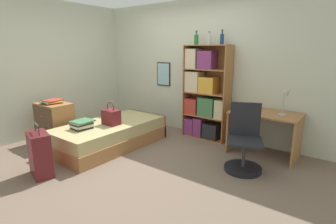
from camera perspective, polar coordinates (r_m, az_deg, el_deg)
name	(u,v)px	position (r m, az deg, el deg)	size (l,w,h in m)	color
ground_plane	(136,154)	(4.39, -7.04, -9.07)	(14.00, 14.00, 0.00)	#756051
wall_back	(191,68)	(5.35, 4.96, 9.47)	(10.00, 0.09, 2.60)	beige
wall_left	(56,68)	(5.80, -23.24, 8.76)	(0.06, 10.00, 2.60)	beige
bed	(111,134)	(4.75, -12.31, -4.77)	(0.98, 1.95, 0.43)	#A36B3D
handbag	(111,117)	(4.54, -12.28, -1.06)	(0.29, 0.20, 0.39)	maroon
book_stack_on_bed	(82,125)	(4.45, -18.23, -2.61)	(0.32, 0.36, 0.13)	#232328
suitcase	(40,154)	(3.97, -26.10, -8.26)	(0.47, 0.34, 0.73)	#5B191E
dresser	(55,123)	(5.19, -23.40, -2.21)	(0.65, 0.46, 0.73)	#A36B3D
magazine_pile_on_dresser	(52,101)	(5.11, -23.89, 2.11)	(0.33, 0.37, 0.06)	#7A336B
bookcase	(204,96)	(4.99, 7.76, 3.43)	(0.86, 0.34, 1.75)	#A36B3D
bottle_green	(196,39)	(5.02, 6.19, 15.44)	(0.08, 0.08, 0.25)	#1E6B2D
bottle_brown	(209,40)	(4.89, 8.96, 15.29)	(0.07, 0.07, 0.23)	#B7BCC1
bottle_clear	(222,39)	(4.81, 11.67, 15.34)	(0.07, 0.07, 0.25)	navy
desk	(264,126)	(4.47, 20.27, -2.86)	(1.04, 0.65, 0.70)	#A36B3D
desk_lamp	(287,96)	(4.26, 24.46, 3.27)	(0.19, 0.14, 0.46)	#ADA89E
desk_chair	(244,150)	(3.90, 16.16, -7.87)	(0.62, 0.62, 0.94)	black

